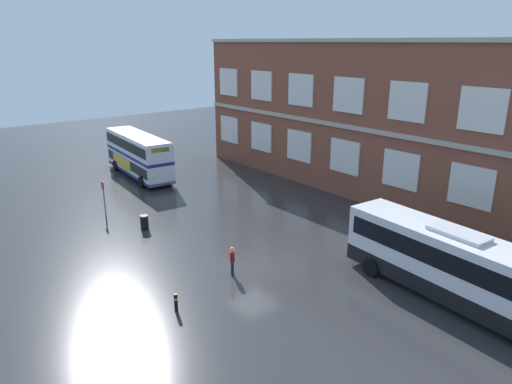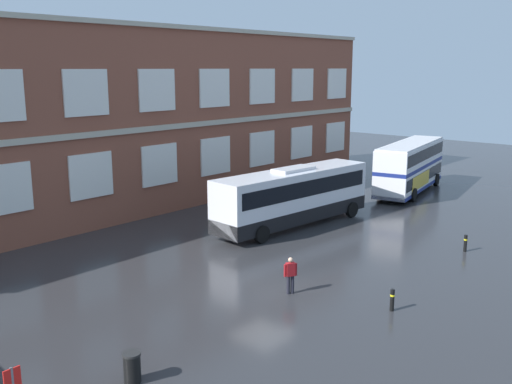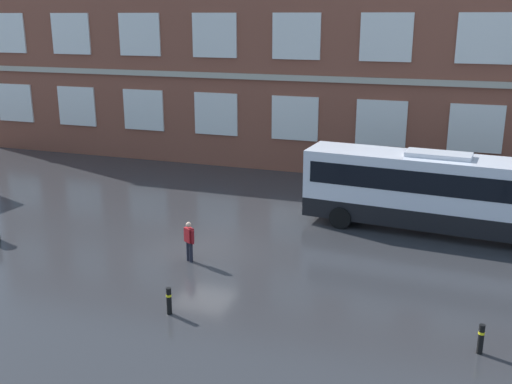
{
  "view_description": "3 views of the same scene",
  "coord_description": "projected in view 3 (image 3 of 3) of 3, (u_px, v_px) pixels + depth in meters",
  "views": [
    {
      "loc": [
        19.34,
        -15.57,
        12.6
      ],
      "look_at": [
        -1.59,
        1.53,
        3.88
      ],
      "focal_mm": 32.85,
      "sensor_mm": 36.0,
      "label": 1
    },
    {
      "loc": [
        -19.49,
        -16.54,
        9.97
      ],
      "look_at": [
        2.35,
        2.45,
        3.75
      ],
      "focal_mm": 40.7,
      "sensor_mm": 36.0,
      "label": 2
    },
    {
      "loc": [
        10.17,
        -22.32,
        9.71
      ],
      "look_at": [
        1.5,
        2.68,
        1.93
      ],
      "focal_mm": 42.14,
      "sensor_mm": 36.0,
      "label": 3
    }
  ],
  "objects": [
    {
      "name": "safety_bollard_west",
      "position": [
        169.0,
        301.0,
        20.22
      ],
      "size": [
        0.19,
        0.19,
        0.95
      ],
      "color": "black",
      "rests_on": "ground"
    },
    {
      "name": "safety_bollard_east",
      "position": [
        481.0,
        339.0,
        17.84
      ],
      "size": [
        0.19,
        0.19,
        0.95
      ],
      "color": "black",
      "rests_on": "ground"
    },
    {
      "name": "touring_coach",
      "position": [
        435.0,
        193.0,
        27.56
      ],
      "size": [
        12.17,
        3.67,
        3.8
      ],
      "color": "silver",
      "rests_on": "ground"
    },
    {
      "name": "waiting_passenger",
      "position": [
        189.0,
        240.0,
        24.47
      ],
      "size": [
        0.6,
        0.42,
        1.7
      ],
      "color": "black",
      "rests_on": "ground"
    },
    {
      "name": "ground_plane",
      "position": [
        221.0,
        233.0,
        27.98
      ],
      "size": [
        120.0,
        120.0,
        0.0
      ],
      "primitive_type": "plane",
      "color": "#2B2B2D"
    },
    {
      "name": "brick_terminal_building",
      "position": [
        351.0,
        70.0,
        39.8
      ],
      "size": [
        53.8,
        8.19,
        12.83
      ],
      "color": "brown",
      "rests_on": "ground"
    }
  ]
}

